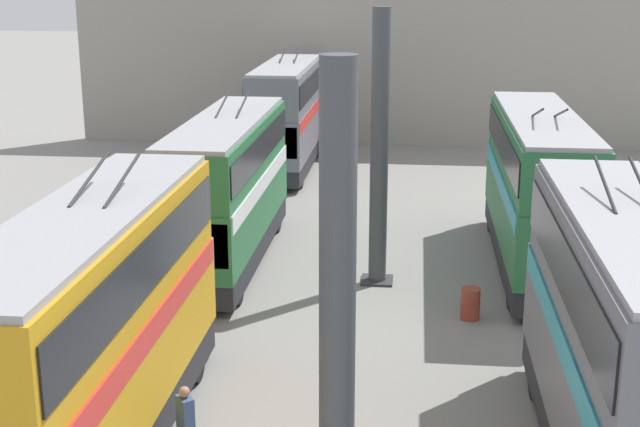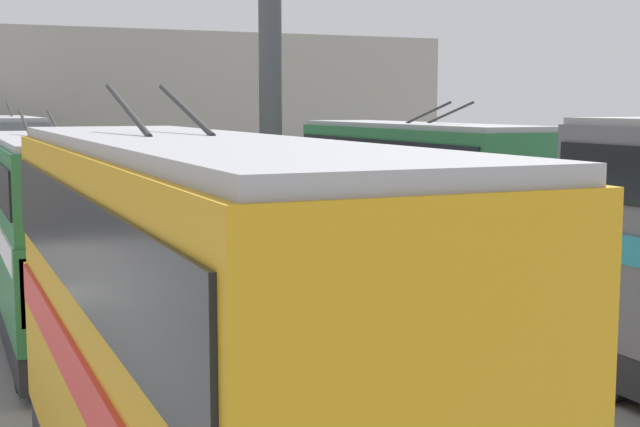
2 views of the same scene
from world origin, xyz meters
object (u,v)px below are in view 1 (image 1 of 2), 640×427
bus_right_near (91,323)px  bus_right_mid (227,182)px  bus_left_near (625,335)px  bus_right_far (287,111)px  oil_drum (470,304)px  bus_left_far (538,182)px  person_by_right_row (186,424)px

bus_right_near → bus_right_mid: size_ratio=1.00×
bus_left_near → bus_right_near: bearing=92.3°
bus_right_far → oil_drum: 20.13m
bus_left_near → bus_left_far: bus_left_near is taller
bus_left_far → bus_right_mid: bus_left_far is taller
bus_left_far → bus_right_mid: bearing=93.4°
bus_right_mid → bus_left_near: bearing=-140.1°
bus_right_near → bus_right_mid: 12.74m
bus_left_near → person_by_right_row: size_ratio=5.65×
bus_right_near → bus_left_far: bearing=-37.7°
bus_left_far → bus_right_mid: (-0.61, 10.31, -0.13)m
bus_right_far → person_by_right_row: size_ratio=5.57×
bus_left_far → bus_right_far: bearing=37.5°
bus_left_near → bus_right_near: 10.32m
person_by_right_row → oil_drum: bearing=-164.9°
bus_right_mid → person_by_right_row: bus_right_mid is taller
person_by_right_row → oil_drum: size_ratio=1.87×
bus_right_near → person_by_right_row: bearing=-89.8°
bus_right_mid → bus_right_far: size_ratio=1.09×
bus_left_far → oil_drum: 5.95m
bus_left_far → person_by_right_row: bus_left_far is taller
bus_right_near → person_by_right_row: size_ratio=6.09×
bus_right_far → person_by_right_row: bus_right_far is taller
bus_right_near → oil_drum: 11.91m
bus_right_mid → person_by_right_row: (-12.74, -1.81, -1.88)m
bus_left_far → bus_right_far: bus_right_far is taller
bus_right_near → oil_drum: bearing=-43.2°
bus_left_near → oil_drum: 8.80m
bus_left_near → bus_right_far: 28.33m
bus_right_near → oil_drum: size_ratio=11.38×
bus_left_far → bus_right_near: size_ratio=1.03×
bus_right_far → oil_drum: bearing=-156.5°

